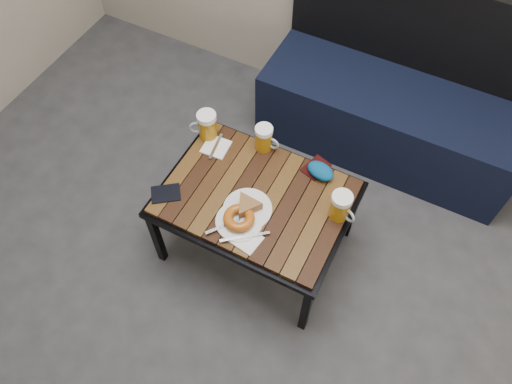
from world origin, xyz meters
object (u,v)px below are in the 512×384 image
at_px(cafe_table, 256,201).
at_px(passport_navy, 166,193).
at_px(beer_mug_right, 341,206).
at_px(plate_bagel, 239,220).
at_px(beer_mug_centre, 264,138).
at_px(plate_pie, 247,207).
at_px(beer_mug_left, 207,125).
at_px(passport_burgundy, 316,168).
at_px(bench, 391,113).
at_px(knit_pouch, 321,171).

relative_size(cafe_table, passport_navy, 6.56).
xyz_separation_m(beer_mug_right, plate_bagel, (-0.36, -0.23, -0.05)).
height_order(beer_mug_centre, plate_bagel, beer_mug_centre).
height_order(plate_pie, passport_navy, plate_pie).
xyz_separation_m(beer_mug_left, passport_navy, (0.00, -0.38, -0.07)).
distance_m(beer_mug_centre, passport_burgundy, 0.27).
bearing_deg(plate_bagel, passport_burgundy, 66.77).
distance_m(bench, plate_pie, 1.11).
distance_m(beer_mug_right, knit_pouch, 0.23).
bearing_deg(bench, plate_pie, -108.85).
bearing_deg(passport_burgundy, beer_mug_centre, -162.89).
bearing_deg(passport_navy, passport_burgundy, 92.45).
height_order(beer_mug_centre, passport_burgundy, beer_mug_centre).
height_order(bench, passport_burgundy, bench).
bearing_deg(beer_mug_centre, bench, 59.04).
xyz_separation_m(plate_pie, plate_bagel, (-0.00, -0.07, -0.00)).
bearing_deg(cafe_table, knit_pouch, 48.53).
bearing_deg(knit_pouch, beer_mug_left, -176.66).
relative_size(cafe_table, plate_bagel, 3.40).
xyz_separation_m(cafe_table, plate_bagel, (-0.00, -0.15, 0.07)).
height_order(beer_mug_left, beer_mug_right, beer_mug_left).
height_order(passport_navy, passport_burgundy, same).
height_order(cafe_table, beer_mug_right, beer_mug_right).
xyz_separation_m(beer_mug_left, plate_pie, (0.36, -0.29, -0.05)).
distance_m(beer_mug_left, knit_pouch, 0.57).
height_order(beer_mug_left, passport_burgundy, beer_mug_left).
bearing_deg(passport_navy, beer_mug_right, 72.39).
height_order(beer_mug_right, plate_pie, beer_mug_right).
xyz_separation_m(cafe_table, passport_burgundy, (0.18, 0.26, 0.05)).
bearing_deg(cafe_table, beer_mug_right, 11.43).
distance_m(beer_mug_centre, plate_pie, 0.36).
relative_size(beer_mug_left, plate_bagel, 0.59).
height_order(beer_mug_right, knit_pouch, beer_mug_right).
xyz_separation_m(beer_mug_centre, beer_mug_right, (0.45, -0.19, 0.00)).
bearing_deg(beer_mug_centre, beer_mug_left, -165.69).
bearing_deg(passport_burgundy, plate_bagel, -96.14).
relative_size(bench, passport_burgundy, 11.23).
xyz_separation_m(plate_pie, passport_burgundy, (0.17, 0.34, -0.02)).
bearing_deg(passport_navy, knit_pouch, 89.24).
bearing_deg(beer_mug_right, plate_bagel, -124.87).
relative_size(bench, beer_mug_left, 9.54).
bearing_deg(plate_pie, beer_mug_centre, 105.04).
relative_size(plate_bagel, knit_pouch, 1.88).
bearing_deg(beer_mug_left, beer_mug_right, 141.16).
bearing_deg(knit_pouch, bench, 78.41).
distance_m(plate_pie, plate_bagel, 0.07).
xyz_separation_m(passport_navy, passport_burgundy, (0.54, 0.44, -0.00)).
distance_m(beer_mug_left, beer_mug_right, 0.74).
xyz_separation_m(plate_bagel, passport_navy, (-0.36, -0.02, -0.02)).
bearing_deg(passport_navy, beer_mug_left, 143.81).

